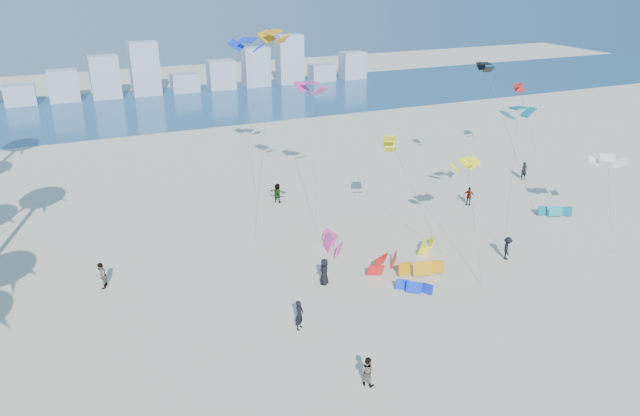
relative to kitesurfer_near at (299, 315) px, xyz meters
name	(u,v)px	position (x,y,z in m)	size (l,w,h in m)	color
ocean	(149,108)	(1.17, 62.51, -0.92)	(220.00, 220.00, 0.00)	navy
kitesurfer_near	(299,315)	(0.00, 0.00, 0.00)	(0.67, 0.44, 1.85)	black
kitesurfer_mid	(367,371)	(1.24, -6.02, -0.12)	(0.78, 0.61, 1.61)	gray
kitesurfers_far	(351,224)	(8.61, 10.56, -0.05)	(40.90, 18.52, 1.82)	black
grounded_kites	(413,252)	(10.90, 5.17, -0.44)	(22.37, 11.11, 1.07)	#0D2EE6
flying_kites	(392,87)	(13.87, 14.14, 9.67)	(33.02, 27.13, 15.88)	#FFF40D
distant_skyline	(129,77)	(-0.02, 72.51, 2.16)	(85.00, 3.00, 8.40)	#9EADBF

